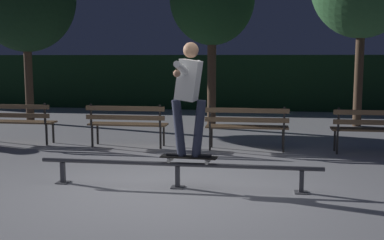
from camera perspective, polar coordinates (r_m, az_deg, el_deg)
ground_plane at (r=6.74m, az=-1.78°, el=-8.09°), size 90.00×90.00×0.00m
hedge_backdrop at (r=17.01m, az=4.78°, el=4.51°), size 24.00×1.20×1.88m
grind_rail at (r=6.71m, az=-1.72°, el=-5.69°), size 3.97×0.18×0.36m
skateboard at (r=6.65m, az=-0.38°, el=-4.44°), size 0.79×0.25×0.09m
skateboarder at (r=6.53m, az=-0.37°, el=3.63°), size 0.62×1.41×1.56m
park_bench_leftmost at (r=10.68m, az=-20.13°, el=0.16°), size 1.60×0.43×0.88m
park_bench_left_center at (r=9.75m, az=-7.71°, el=-0.10°), size 1.60×0.43×0.88m
park_bench_right_center at (r=9.36m, az=6.49°, el=-0.40°), size 1.60×0.43×0.88m
park_bench_rightmost at (r=9.57m, az=20.98°, el=-0.68°), size 1.60×0.43×0.88m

